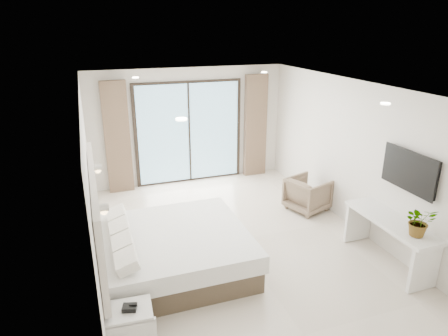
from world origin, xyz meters
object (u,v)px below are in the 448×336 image
Objects in this scene: nightstand at (130,326)px; console_desk at (390,231)px; bed at (173,251)px; armchair at (308,193)px.

console_desk is (4.06, 0.40, 0.32)m from nightstand.
bed is 3.27m from armchair.
bed is 3.94× the size of nightstand.
console_desk is at bearing -16.19° from bed.
nightstand is at bearing -174.31° from console_desk.
bed is 1.58m from nightstand.
bed is at bearing 92.42° from armchair.
console_desk is at bearing 166.27° from armchair.
nightstand is 4.63m from armchair.
console_desk reaches higher than nightstand.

